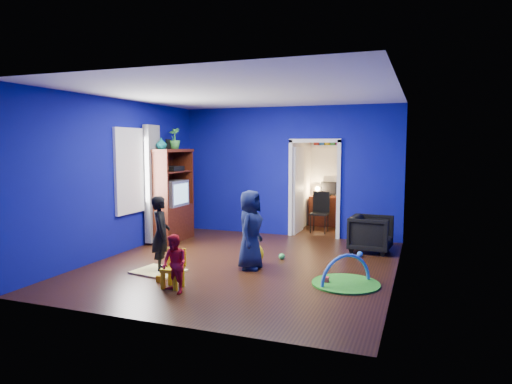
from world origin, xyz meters
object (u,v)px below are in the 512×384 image
(hopper_ball, at_px, (253,254))
(study_desk, at_px, (328,211))
(child_black, at_px, (161,234))
(toddler_red, at_px, (174,264))
(play_mat, at_px, (346,284))
(folding_chair, at_px, (319,213))
(vase, at_px, (161,144))
(kid_chair, at_px, (173,271))
(child_navy, at_px, (250,230))
(crt_tv, at_px, (172,193))
(armchair, at_px, (371,234))
(tv_armoire, at_px, (170,195))

(hopper_ball, distance_m, study_desk, 4.23)
(child_black, xyz_separation_m, toddler_red, (0.78, -0.91, -0.21))
(play_mat, bearing_deg, folding_chair, 107.98)
(study_desk, bearing_deg, vase, -131.03)
(toddler_red, bearing_deg, kid_chair, 152.72)
(child_navy, relative_size, hopper_ball, 3.48)
(crt_tv, distance_m, play_mat, 4.54)
(child_black, relative_size, crt_tv, 1.76)
(armchair, xyz_separation_m, study_desk, (-1.35, 2.53, 0.02))
(play_mat, bearing_deg, armchair, 87.17)
(toddler_red, height_order, folding_chair, folding_chair)
(child_navy, bearing_deg, hopper_ball, 9.68)
(study_desk, bearing_deg, toddler_red, -98.77)
(child_black, distance_m, vase, 2.61)
(tv_armoire, distance_m, kid_chair, 3.43)
(armchair, relative_size, child_navy, 0.59)
(crt_tv, distance_m, folding_chair, 3.45)
(crt_tv, distance_m, kid_chair, 3.41)
(child_navy, xyz_separation_m, hopper_ball, (-0.05, 0.25, -0.47))
(armchair, bearing_deg, crt_tv, 100.23)
(vase, xyz_separation_m, play_mat, (4.06, -1.55, -2.06))
(vase, distance_m, play_mat, 4.81)
(play_mat, bearing_deg, crt_tv, 155.28)
(armchair, height_order, study_desk, study_desk)
(vase, xyz_separation_m, tv_armoire, (0.00, 0.30, -1.09))
(armchair, bearing_deg, child_black, 134.57)
(crt_tv, bearing_deg, folding_chair, 35.44)
(armchair, xyz_separation_m, hopper_ball, (-1.79, -1.68, -0.16))
(tv_armoire, bearing_deg, play_mat, -24.50)
(child_black, relative_size, folding_chair, 1.34)
(crt_tv, xyz_separation_m, kid_chair, (1.70, -2.86, -0.77))
(kid_chair, distance_m, play_mat, 2.54)
(toddler_red, bearing_deg, folding_chair, 105.44)
(child_black, bearing_deg, armchair, -83.45)
(hopper_ball, bearing_deg, play_mat, -18.96)
(armchair, height_order, child_black, child_black)
(armchair, relative_size, play_mat, 0.77)
(toddler_red, bearing_deg, hopper_ball, 100.73)
(child_navy, distance_m, hopper_ball, 0.53)
(crt_tv, bearing_deg, kid_chair, -59.26)
(armchair, xyz_separation_m, folding_chair, (-1.35, 1.57, 0.11))
(toddler_red, distance_m, vase, 3.74)
(child_black, height_order, folding_chair, child_black)
(hopper_ball, distance_m, kid_chair, 1.71)
(vase, bearing_deg, child_navy, -26.74)
(kid_chair, bearing_deg, armchair, 43.82)
(toddler_red, height_order, hopper_ball, toddler_red)
(folding_chair, bearing_deg, kid_chair, -102.54)
(child_black, relative_size, tv_armoire, 0.63)
(tv_armoire, relative_size, kid_chair, 3.92)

